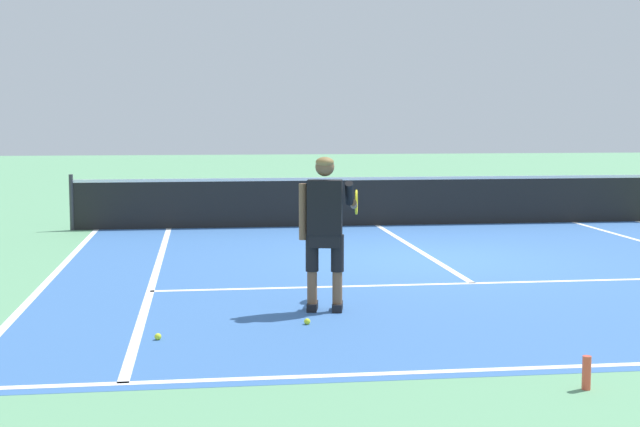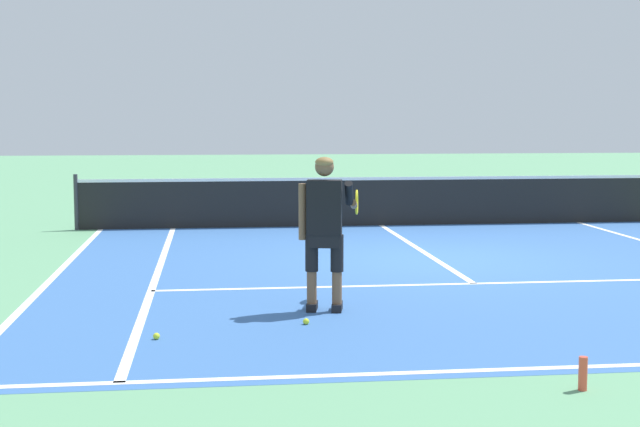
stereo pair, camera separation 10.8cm
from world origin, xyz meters
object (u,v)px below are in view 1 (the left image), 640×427
Objects in this scene: tennis_player at (326,223)px; water_bottle at (587,373)px; tennis_ball_near_feet at (158,337)px; tennis_ball_by_baseline at (307,321)px.

water_bottle is (1.64, -3.15, -0.85)m from tennis_player.
tennis_ball_near_feet is 1.57m from tennis_ball_by_baseline.
tennis_ball_near_feet is at bearing 149.09° from water_bottle.
tennis_ball_by_baseline is at bearing -113.67° from tennis_player.
water_bottle is (3.43, -2.05, 0.10)m from tennis_ball_near_feet.
water_bottle is (1.93, -2.51, 0.10)m from tennis_ball_by_baseline.
tennis_ball_by_baseline is 0.24× the size of water_bottle.
tennis_ball_by_baseline is at bearing 16.87° from tennis_ball_near_feet.
tennis_ball_near_feet and tennis_ball_by_baseline have the same top height.
tennis_player reaches higher than tennis_ball_near_feet.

